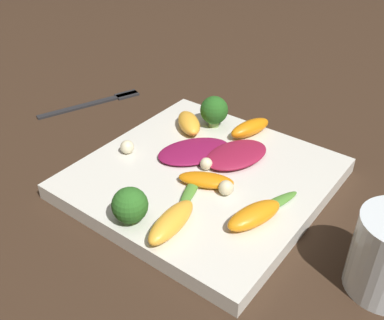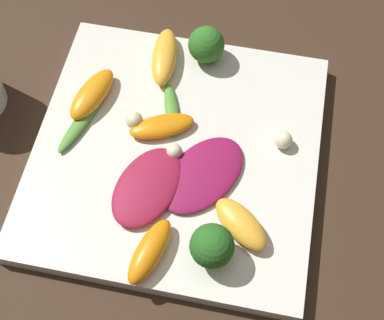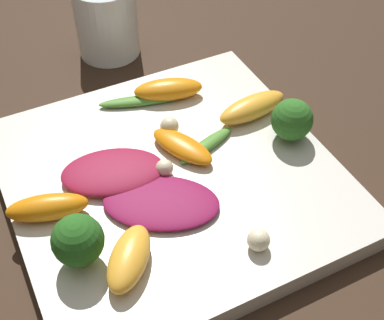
# 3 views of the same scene
# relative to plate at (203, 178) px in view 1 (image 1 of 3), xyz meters

# --- Properties ---
(ground_plane) EXTENTS (2.40, 2.40, 0.00)m
(ground_plane) POSITION_rel_plate_xyz_m (0.00, 0.00, -0.01)
(ground_plane) COLOR #382619
(plate) EXTENTS (0.28, 0.28, 0.02)m
(plate) POSITION_rel_plate_xyz_m (0.00, 0.00, 0.00)
(plate) COLOR silver
(plate) RESTS_ON ground_plane
(fork) EXTENTS (0.08, 0.17, 0.01)m
(fork) POSITION_rel_plate_xyz_m (0.27, -0.08, -0.01)
(fork) COLOR #262628
(fork) RESTS_ON ground_plane
(radicchio_leaf_0) EXTENTS (0.10, 0.12, 0.01)m
(radicchio_leaf_0) POSITION_rel_plate_xyz_m (0.03, -0.02, 0.01)
(radicchio_leaf_0) COLOR maroon
(radicchio_leaf_0) RESTS_ON plate
(radicchio_leaf_1) EXTENTS (0.08, 0.10, 0.01)m
(radicchio_leaf_1) POSITION_rel_plate_xyz_m (-0.02, -0.05, 0.02)
(radicchio_leaf_1) COLOR maroon
(radicchio_leaf_1) RESTS_ON plate
(orange_segment_0) EXTENTS (0.03, 0.08, 0.02)m
(orange_segment_0) POSITION_rel_plate_xyz_m (-0.03, 0.10, 0.02)
(orange_segment_0) COLOR #FCAD33
(orange_segment_0) RESTS_ON plate
(orange_segment_1) EXTENTS (0.04, 0.07, 0.02)m
(orange_segment_1) POSITION_rel_plate_xyz_m (-0.00, -0.11, 0.02)
(orange_segment_1) COLOR orange
(orange_segment_1) RESTS_ON plate
(orange_segment_2) EXTENTS (0.05, 0.08, 0.02)m
(orange_segment_2) POSITION_rel_plate_xyz_m (-0.10, 0.04, 0.02)
(orange_segment_2) COLOR orange
(orange_segment_2) RESTS_ON plate
(orange_segment_3) EXTENTS (0.07, 0.05, 0.01)m
(orange_segment_3) POSITION_rel_plate_xyz_m (-0.02, 0.02, 0.02)
(orange_segment_3) COLOR orange
(orange_segment_3) RESTS_ON plate
(orange_segment_4) EXTENTS (0.07, 0.06, 0.02)m
(orange_segment_4) POSITION_rel_plate_xyz_m (0.08, -0.07, 0.02)
(orange_segment_4) COLOR #FCAD33
(orange_segment_4) RESTS_ON plate
(broccoli_floret_0) EXTENTS (0.04, 0.04, 0.05)m
(broccoli_floret_0) POSITION_rel_plate_xyz_m (0.05, -0.10, 0.03)
(broccoli_floret_0) COLOR #84AD5B
(broccoli_floret_0) RESTS_ON plate
(broccoli_floret_1) EXTENTS (0.04, 0.04, 0.04)m
(broccoli_floret_1) POSITION_rel_plate_xyz_m (0.01, 0.12, 0.03)
(broccoli_floret_1) COLOR #84AD5B
(broccoli_floret_1) RESTS_ON plate
(arugula_sprig_0) EXTENTS (0.03, 0.07, 0.01)m
(arugula_sprig_0) POSITION_rel_plate_xyz_m (-0.01, 0.04, 0.01)
(arugula_sprig_0) COLOR #518E33
(arugula_sprig_0) RESTS_ON plate
(arugula_sprig_1) EXTENTS (0.04, 0.09, 0.01)m
(arugula_sprig_1) POSITION_rel_plate_xyz_m (-0.10, 0.01, 0.01)
(arugula_sprig_1) COLOR #518E33
(arugula_sprig_1) RESTS_ON plate
(macadamia_nut_0) EXTENTS (0.02, 0.02, 0.02)m
(macadamia_nut_0) POSITION_rel_plate_xyz_m (0.10, 0.03, 0.02)
(macadamia_nut_0) COLOR beige
(macadamia_nut_0) RESTS_ON plate
(macadamia_nut_1) EXTENTS (0.02, 0.02, 0.02)m
(macadamia_nut_1) POSITION_rel_plate_xyz_m (-0.05, 0.02, 0.02)
(macadamia_nut_1) COLOR beige
(macadamia_nut_1) RESTS_ON plate
(macadamia_nut_2) EXTENTS (0.02, 0.02, 0.02)m
(macadamia_nut_2) POSITION_rel_plate_xyz_m (0.00, -0.01, 0.02)
(macadamia_nut_2) COLOR beige
(macadamia_nut_2) RESTS_ON plate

